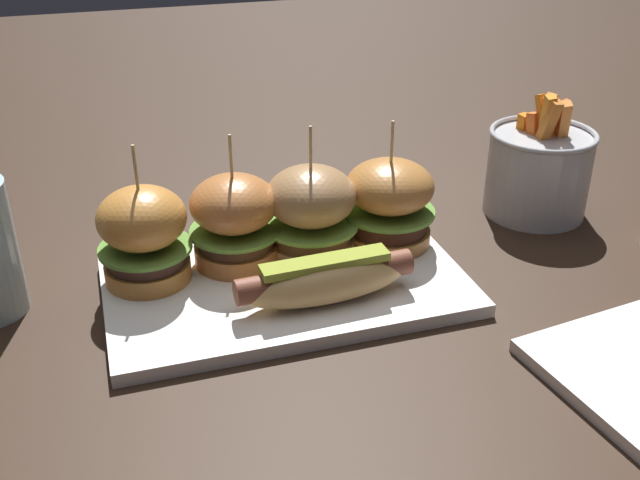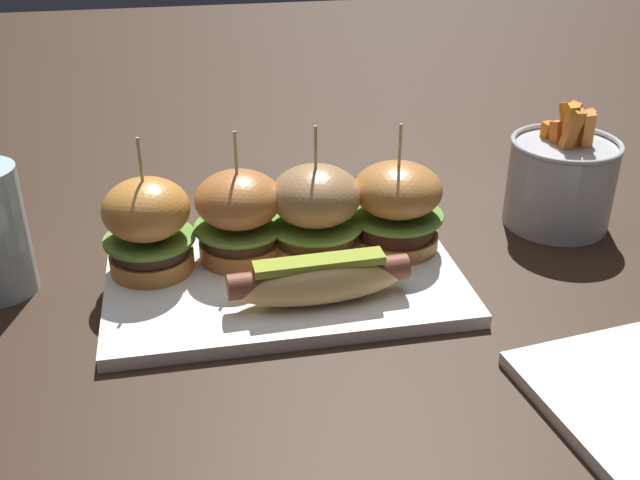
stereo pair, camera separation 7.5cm
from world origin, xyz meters
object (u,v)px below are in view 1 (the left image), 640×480
at_px(slider_center_left, 235,219).
at_px(slider_far_right, 389,202).
at_px(slider_far_left, 144,234).
at_px(slider_center_right, 311,211).
at_px(hot_dog, 325,279).
at_px(platter_main, 286,286).
at_px(fries_bucket, 538,170).

relative_size(slider_center_left, slider_far_right, 1.01).
height_order(slider_far_left, slider_center_right, same).
distance_m(hot_dog, slider_far_left, 0.18).
xyz_separation_m(platter_main, slider_far_right, (0.13, 0.04, 0.06)).
bearing_deg(slider_center_right, fries_bucket, 8.42).
relative_size(hot_dog, slider_center_right, 1.22).
xyz_separation_m(hot_dog, fries_bucket, (0.31, 0.14, 0.02)).
xyz_separation_m(platter_main, hot_dog, (0.03, -0.05, 0.03)).
height_order(slider_far_left, slider_far_right, slider_far_left).
distance_m(platter_main, slider_far_right, 0.15).
xyz_separation_m(slider_center_right, slider_far_right, (0.09, 0.00, -0.00)).
xyz_separation_m(slider_far_left, slider_center_left, (0.09, 0.01, -0.00)).
distance_m(slider_center_left, slider_center_right, 0.08).
relative_size(platter_main, slider_center_left, 2.55).
xyz_separation_m(slider_center_left, slider_center_right, (0.08, -0.01, 0.00)).
height_order(platter_main, slider_far_right, slider_far_right).
distance_m(platter_main, slider_far_left, 0.15).
bearing_deg(platter_main, slider_far_right, 19.34).
xyz_separation_m(hot_dog, slider_center_left, (-0.07, 0.10, 0.03)).
bearing_deg(slider_far_left, fries_bucket, 5.39).
xyz_separation_m(platter_main, slider_center_right, (0.04, 0.04, 0.06)).
xyz_separation_m(hot_dog, slider_far_left, (-0.16, 0.09, 0.03)).
relative_size(slider_center_right, slider_far_right, 1.03).
bearing_deg(slider_far_right, fries_bucket, 11.73).
bearing_deg(slider_far_left, hot_dog, -30.20).
distance_m(slider_far_left, slider_center_left, 0.09).
bearing_deg(hot_dog, slider_center_right, 81.41).
relative_size(hot_dog, slider_far_left, 1.22).
relative_size(slider_far_right, fries_bucket, 0.92).
relative_size(platter_main, hot_dog, 2.04).
distance_m(hot_dog, slider_center_left, 0.12).
bearing_deg(platter_main, hot_dog, -61.21).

